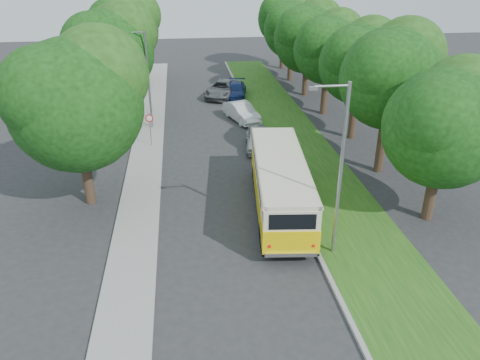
{
  "coord_description": "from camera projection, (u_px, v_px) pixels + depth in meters",
  "views": [
    {
      "loc": [
        -2.21,
        -19.72,
        12.43
      ],
      "look_at": [
        0.68,
        2.7,
        1.5
      ],
      "focal_mm": 35.0,
      "sensor_mm": 36.0,
      "label": 1
    }
  ],
  "objects": [
    {
      "name": "sidewalk",
      "position": [
        142.0,
        190.0,
        27.16
      ],
      "size": [
        2.2,
        70.0,
        0.12
      ],
      "primitive_type": "cube",
      "color": "gray",
      "rests_on": "ground"
    },
    {
      "name": "car_grey",
      "position": [
        223.0,
        89.0,
        44.95
      ],
      "size": [
        4.35,
        6.0,
        1.52
      ],
      "primitive_type": "imported",
      "rotation": [
        0.0,
        0.0,
        -0.38
      ],
      "color": "#5A5C61",
      "rests_on": "ground"
    },
    {
      "name": "ground",
      "position": [
        233.0,
        231.0,
        23.27
      ],
      "size": [
        120.0,
        120.0,
        0.0
      ],
      "primitive_type": "plane",
      "color": "#2B2B2E",
      "rests_on": "ground"
    },
    {
      "name": "car_blue",
      "position": [
        236.0,
        90.0,
        44.83
      ],
      "size": [
        2.71,
        4.97,
        1.37
      ],
      "primitive_type": "imported",
      "rotation": [
        0.0,
        0.0,
        -0.18
      ],
      "color": "navy",
      "rests_on": "ground"
    },
    {
      "name": "car_silver",
      "position": [
        258.0,
        139.0,
        32.93
      ],
      "size": [
        2.27,
        4.44,
        1.45
      ],
      "primitive_type": "imported",
      "rotation": [
        0.0,
        0.0,
        -0.14
      ],
      "color": "#A7A7AC",
      "rests_on": "ground"
    },
    {
      "name": "curb",
      "position": [
        283.0,
        182.0,
        28.12
      ],
      "size": [
        0.2,
        70.0,
        0.15
      ],
      "primitive_type": "cube",
      "color": "gray",
      "rests_on": "ground"
    },
    {
      "name": "grass_verge",
      "position": [
        321.0,
        180.0,
        28.39
      ],
      "size": [
        4.5,
        70.0,
        0.13
      ],
      "primitive_type": "cube",
      "color": "#1C5015",
      "rests_on": "ground"
    },
    {
      "name": "car_white",
      "position": [
        242.0,
        112.0,
        38.45
      ],
      "size": [
        2.85,
        4.7,
        1.46
      ],
      "primitive_type": "imported",
      "rotation": [
        0.0,
        0.0,
        0.32
      ],
      "color": "silver",
      "rests_on": "ground"
    },
    {
      "name": "lamppost_far",
      "position": [
        147.0,
        77.0,
        35.22
      ],
      "size": [
        1.71,
        0.16,
        7.5
      ],
      "color": "gray",
      "rests_on": "ground"
    },
    {
      "name": "treeline",
      "position": [
        246.0,
        45.0,
        37.12
      ],
      "size": [
        24.27,
        41.91,
        9.46
      ],
      "color": "#332319",
      "rests_on": "ground"
    },
    {
      "name": "lamppost_near",
      "position": [
        339.0,
        167.0,
        19.62
      ],
      "size": [
        1.71,
        0.16,
        8.0
      ],
      "color": "gray",
      "rests_on": "ground"
    },
    {
      "name": "vintage_bus",
      "position": [
        280.0,
        185.0,
        24.52
      ],
      "size": [
        3.65,
        10.36,
        3.01
      ],
      "primitive_type": null,
      "rotation": [
        0.0,
        0.0,
        -0.1
      ],
      "color": "yellow",
      "rests_on": "ground"
    },
    {
      "name": "warning_sign",
      "position": [
        150.0,
        124.0,
        32.7
      ],
      "size": [
        0.56,
        0.1,
        2.5
      ],
      "color": "gray",
      "rests_on": "ground"
    }
  ]
}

